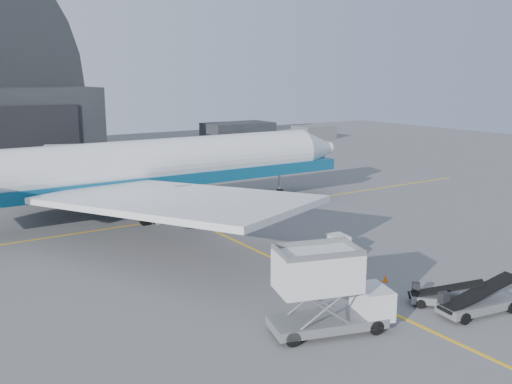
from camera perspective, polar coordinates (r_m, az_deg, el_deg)
ground at (r=40.34m, az=5.67°, el=-8.39°), size 200.00×200.00×0.00m
taxi_lines at (r=50.31m, az=-3.43°, el=-4.25°), size 80.00×42.12×0.02m
distant_bldg_a at (r=119.61m, az=-1.81°, el=5.05°), size 14.00×8.00×4.00m
distant_bldg_b at (r=126.12m, az=5.78°, el=5.34°), size 8.00×6.00×2.80m
airliner at (r=56.43m, az=-11.84°, el=2.37°), size 50.06×48.54×17.57m
catering_truck at (r=31.41m, az=7.09°, el=-9.85°), size 7.10×4.25×4.59m
pushback_tug at (r=44.30m, az=7.66°, el=-5.68°), size 4.11×2.80×1.77m
belt_loader_a at (r=36.46m, az=21.24°, el=-10.34°), size 5.46×2.49×2.04m
belt_loader_b at (r=37.04m, az=18.30°, el=-9.96°), size 3.99×3.81×1.67m
traffic_cone at (r=40.07m, az=12.80°, el=-8.42°), size 0.34×0.34×0.49m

